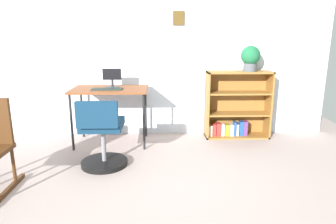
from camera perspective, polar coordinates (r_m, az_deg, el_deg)
ground_plane at (r=2.61m, az=-5.17°, el=-18.51°), size 6.24×6.24×0.00m
wall_back at (r=4.36m, az=-3.85°, el=10.68°), size 5.20×0.12×2.30m
desk at (r=4.02m, az=-10.98°, el=3.58°), size 0.98×0.61×0.75m
monitor at (r=4.04m, az=-10.57°, el=6.31°), size 0.24×0.17×0.25m
keyboard at (r=3.90m, az=-11.54°, el=4.30°), size 0.39×0.13×0.02m
office_chair at (r=3.35m, az=-12.41°, el=-4.72°), size 0.52×0.55×0.79m
bookshelf_low at (r=4.41m, az=12.74°, el=0.89°), size 0.90×0.30×0.95m
potted_plant_on_shelf at (r=4.29m, az=15.42°, el=9.98°), size 0.26×0.26×0.35m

